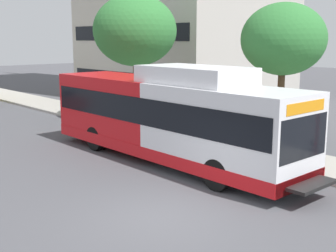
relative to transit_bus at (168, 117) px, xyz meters
name	(u,v)px	position (x,y,z in m)	size (l,w,h in m)	color
ground_plane	(30,157)	(-3.66, 4.05, -1.70)	(120.00, 120.00, 0.00)	#4C4C51
sidewalk_curb	(192,138)	(3.34, 2.05, -1.63)	(3.00, 56.00, 0.14)	#A8A399
transit_bus	(168,117)	(0.00, 0.00, 0.00)	(2.58, 12.25, 3.65)	white
street_tree_near_stop	(283,40)	(4.41, -1.92, 2.84)	(3.36, 3.36, 5.86)	#4C3823
street_tree_mid_block	(135,31)	(4.33, 7.54, 3.31)	(4.57, 4.57, 6.83)	#4C3823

